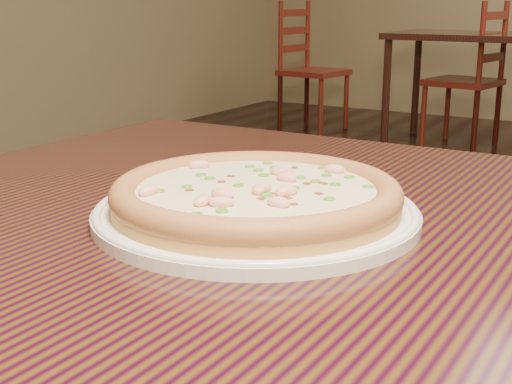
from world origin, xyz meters
The scene contains 6 objects.
hero_table centered at (-0.25, -0.84, 0.65)m, with size 1.20×0.80×0.75m.
plate centered at (-0.37, -0.89, 0.76)m, with size 0.33×0.33×0.02m.
pizza centered at (-0.37, -0.89, 0.78)m, with size 0.29×0.29×0.03m.
bg_table_left centered at (-1.24, 3.26, 0.65)m, with size 1.00×0.70×0.75m.
chair_a centered at (-2.47, 3.34, 0.44)m, with size 0.46×0.46×0.95m.
chair_b centered at (-1.22, 3.26, 0.44)m, with size 0.48×0.48×0.95m.
Camera 1 is at (-0.01, -1.48, 0.97)m, focal length 50.00 mm.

